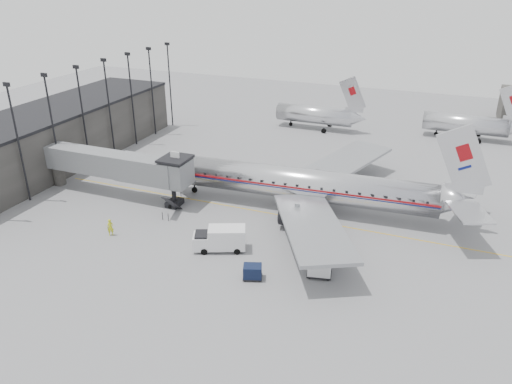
% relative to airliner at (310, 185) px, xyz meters
% --- Properties ---
extents(ground, '(160.00, 160.00, 0.00)m').
position_rel_airliner_xyz_m(ground, '(-6.80, -9.05, -3.18)').
color(ground, slate).
rests_on(ground, ground).
extents(terminal, '(12.00, 46.00, 8.00)m').
position_rel_airliner_xyz_m(terminal, '(-40.80, 0.95, 0.82)').
color(terminal, '#32302E').
rests_on(terminal, ground).
extents(apron_line, '(60.00, 0.15, 0.01)m').
position_rel_airliner_xyz_m(apron_line, '(-3.80, -3.05, -3.17)').
color(apron_line, gold).
rests_on(apron_line, ground).
extents(jet_bridge, '(21.00, 6.20, 7.10)m').
position_rel_airliner_xyz_m(jet_bridge, '(-23.46, -5.38, 1.00)').
color(jet_bridge, '#57595C').
rests_on(jet_bridge, ground).
extents(floodlight_masts, '(0.90, 42.25, 15.25)m').
position_rel_airliner_xyz_m(floodlight_masts, '(-34.30, 3.95, 5.18)').
color(floodlight_masts, black).
rests_on(floodlight_masts, ground).
extents(distant_aircraft_near, '(16.39, 3.20, 10.26)m').
position_rel_airliner_xyz_m(distant_aircraft_near, '(-8.59, 32.95, -0.45)').
color(distant_aircraft_near, silver).
rests_on(distant_aircraft_near, ground).
extents(distant_aircraft_mid, '(16.39, 3.20, 10.26)m').
position_rel_airliner_xyz_m(distant_aircraft_mid, '(17.41, 36.95, -0.45)').
color(distant_aircraft_mid, silver).
rests_on(distant_aircraft_mid, ground).
extents(airliner, '(39.99, 36.97, 12.64)m').
position_rel_airliner_xyz_m(airliner, '(0.00, 0.00, 0.00)').
color(airliner, silver).
rests_on(airliner, ground).
extents(service_van, '(5.90, 4.08, 2.59)m').
position_rel_airliner_xyz_m(service_van, '(-6.03, -13.06, -1.82)').
color(service_van, silver).
rests_on(service_van, ground).
extents(baggage_cart_navy, '(2.21, 1.94, 1.45)m').
position_rel_airliner_xyz_m(baggage_cart_navy, '(-0.80, -16.80, -2.41)').
color(baggage_cart_navy, black).
rests_on(baggage_cart_navy, ground).
extents(baggage_cart_white, '(2.65, 2.22, 1.84)m').
position_rel_airliner_xyz_m(baggage_cart_white, '(5.07, -13.90, -2.20)').
color(baggage_cart_white, silver).
rests_on(baggage_cart_white, ground).
extents(ramp_worker, '(0.85, 0.79, 1.96)m').
position_rel_airliner_xyz_m(ramp_worker, '(-18.80, -14.81, -2.20)').
color(ramp_worker, '#BFC917').
rests_on(ramp_worker, ground).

